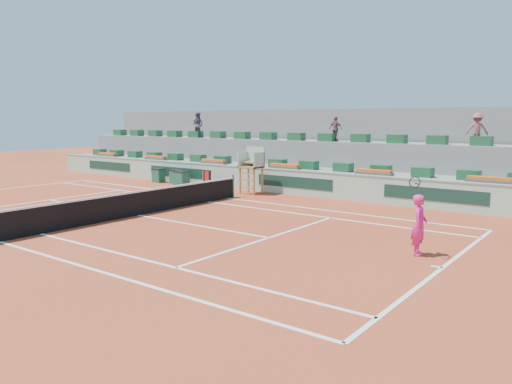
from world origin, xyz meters
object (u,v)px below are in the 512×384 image
at_px(drink_cooler_a, 181,178).
at_px(tennis_player, 419,225).
at_px(player_bag, 213,184).
at_px(umpire_chair, 252,164).

relative_size(drink_cooler_a, tennis_player, 0.37).
relative_size(player_bag, umpire_chair, 0.42).
distance_m(umpire_chair, tennis_player, 12.82).
xyz_separation_m(drink_cooler_a, tennis_player, (16.15, -6.69, 0.45)).
bearing_deg(tennis_player, player_bag, 153.76).
bearing_deg(player_bag, tennis_player, -26.24).
relative_size(umpire_chair, tennis_player, 1.05).
distance_m(player_bag, drink_cooler_a, 2.33).
bearing_deg(player_bag, drink_cooler_a, -176.89).
bearing_deg(umpire_chair, player_bag, 176.54).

